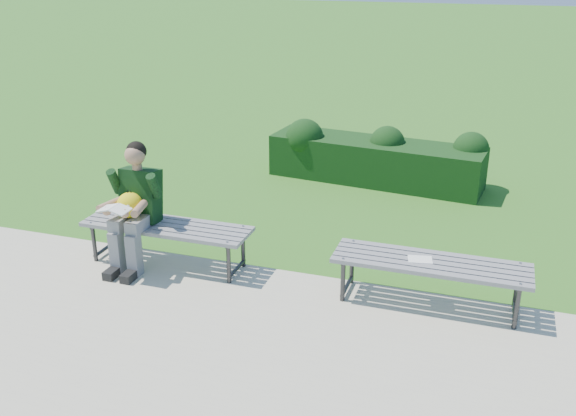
{
  "coord_description": "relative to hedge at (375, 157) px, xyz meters",
  "views": [
    {
      "loc": [
        2.08,
        -5.67,
        3.11
      ],
      "look_at": [
        0.25,
        -0.14,
        0.79
      ],
      "focal_mm": 40.0,
      "sensor_mm": 36.0,
      "label": 1
    }
  ],
  "objects": [
    {
      "name": "ground",
      "position": [
        -0.48,
        -3.16,
        -0.36
      ],
      "size": [
        80.0,
        80.0,
        0.0
      ],
      "color": "#397321",
      "rests_on": "ground"
    },
    {
      "name": "walkway",
      "position": [
        -0.48,
        -4.91,
        -0.35
      ],
      "size": [
        30.0,
        3.5,
        0.02
      ],
      "color": "beige",
      "rests_on": "ground"
    },
    {
      "name": "hedge",
      "position": [
        0.0,
        0.0,
        0.0
      ],
      "size": [
        3.15,
        1.1,
        0.85
      ],
      "color": "#163C14",
      "rests_on": "ground"
    },
    {
      "name": "bench_left",
      "position": [
        -1.55,
        -3.39,
        0.05
      ],
      "size": [
        1.8,
        0.5,
        0.46
      ],
      "color": "slate",
      "rests_on": "walkway"
    },
    {
      "name": "bench_right",
      "position": [
        1.18,
        -3.39,
        0.05
      ],
      "size": [
        1.8,
        0.5,
        0.46
      ],
      "color": "slate",
      "rests_on": "walkway"
    },
    {
      "name": "seated_boy",
      "position": [
        -1.85,
        -3.49,
        0.35
      ],
      "size": [
        0.56,
        0.76,
        1.31
      ],
      "color": "slate",
      "rests_on": "walkway"
    },
    {
      "name": "paper_sheet",
      "position": [
        1.08,
        -3.39,
        0.11
      ],
      "size": [
        0.25,
        0.2,
        0.01
      ],
      "color": "white",
      "rests_on": "bench_right"
    }
  ]
}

